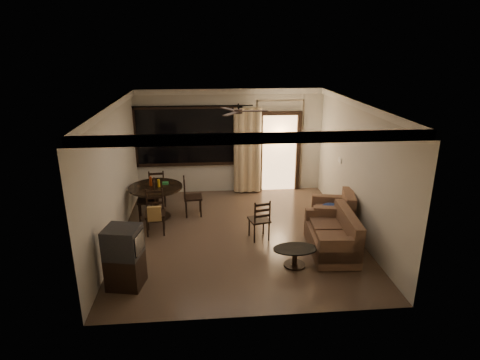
{
  "coord_description": "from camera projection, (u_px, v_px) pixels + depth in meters",
  "views": [
    {
      "loc": [
        -0.65,
        -7.76,
        3.89
      ],
      "look_at": [
        0.05,
        0.2,
        1.17
      ],
      "focal_mm": 30.0,
      "sensor_mm": 36.0,
      "label": 1
    }
  ],
  "objects": [
    {
      "name": "sofa",
      "position": [
        334.0,
        237.0,
        7.82
      ],
      "size": [
        0.9,
        1.56,
        0.81
      ],
      "rotation": [
        0.0,
        0.0,
        -0.07
      ],
      "color": "#482D21",
      "rests_on": "ground"
    },
    {
      "name": "armchair",
      "position": [
        335.0,
        215.0,
        8.72
      ],
      "size": [
        1.02,
        1.02,
        0.86
      ],
      "rotation": [
        0.0,
        0.0,
        -0.22
      ],
      "color": "#482D21",
      "rests_on": "ground"
    },
    {
      "name": "dining_table",
      "position": [
        156.0,
        193.0,
        9.3
      ],
      "size": [
        1.24,
        1.24,
        0.99
      ],
      "rotation": [
        0.0,
        0.0,
        0.07
      ],
      "color": "black",
      "rests_on": "ground"
    },
    {
      "name": "ground",
      "position": [
        239.0,
        234.0,
        8.63
      ],
      "size": [
        5.5,
        5.5,
        0.0
      ],
      "primitive_type": "plane",
      "color": "#7F6651",
      "rests_on": "ground"
    },
    {
      "name": "side_chair",
      "position": [
        259.0,
        227.0,
        8.37
      ],
      "size": [
        0.47,
        0.47,
        0.9
      ],
      "rotation": [
        0.0,
        0.0,
        3.37
      ],
      "color": "black",
      "rests_on": "ground"
    },
    {
      "name": "coffee_table",
      "position": [
        295.0,
        254.0,
        7.35
      ],
      "size": [
        0.81,
        0.49,
        0.36
      ],
      "rotation": [
        0.0,
        0.0,
        0.41
      ],
      "color": "black",
      "rests_on": "ground"
    },
    {
      "name": "dining_chair_east",
      "position": [
        193.0,
        204.0,
        9.53
      ],
      "size": [
        0.45,
        0.45,
        0.95
      ],
      "rotation": [
        0.0,
        0.0,
        1.65
      ],
      "color": "black",
      "rests_on": "ground"
    },
    {
      "name": "dining_chair_north",
      "position": [
        158.0,
        194.0,
        10.14
      ],
      "size": [
        0.45,
        0.45,
        0.95
      ],
      "rotation": [
        0.0,
        0.0,
        3.22
      ],
      "color": "black",
      "rests_on": "ground"
    },
    {
      "name": "dining_chair_south",
      "position": [
        155.0,
        220.0,
        8.6
      ],
      "size": [
        0.45,
        0.5,
        0.95
      ],
      "rotation": [
        0.0,
        0.0,
        0.07
      ],
      "color": "black",
      "rests_on": "ground"
    },
    {
      "name": "room_shell",
      "position": [
        257.0,
        133.0,
        9.76
      ],
      "size": [
        5.5,
        6.7,
        5.5
      ],
      "color": "beige",
      "rests_on": "ground"
    },
    {
      "name": "dining_chair_west",
      "position": [
        148.0,
        207.0,
        9.33
      ],
      "size": [
        0.45,
        0.45,
        0.95
      ],
      "rotation": [
        0.0,
        0.0,
        -1.5
      ],
      "color": "black",
      "rests_on": "ground"
    },
    {
      "name": "tv_cabinet",
      "position": [
        124.0,
        257.0,
        6.64
      ],
      "size": [
        0.65,
        0.6,
        1.07
      ],
      "rotation": [
        0.0,
        0.0,
        -0.19
      ],
      "color": "black",
      "rests_on": "ground"
    }
  ]
}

